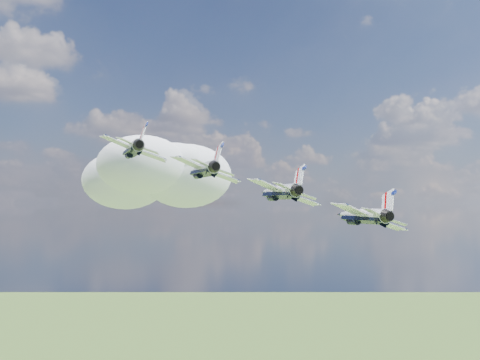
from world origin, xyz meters
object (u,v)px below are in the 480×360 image
jet_1 (203,169)px  jet_3 (361,215)px  jet_0 (133,149)px  jet_2 (279,191)px

jet_1 → jet_3: size_ratio=1.00×
jet_0 → jet_3: (22.18, -24.22, -9.50)m
jet_1 → jet_3: jet_1 is taller
jet_3 → jet_1: bearing=145.1°
jet_0 → jet_2: 22.79m
jet_0 → jet_1: bearing=-34.9°
jet_0 → jet_2: (14.78, -16.14, -6.34)m
jet_0 → jet_1: 11.39m
jet_2 → jet_3: jet_2 is taller
jet_1 → jet_3: (14.78, -16.14, -6.34)m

